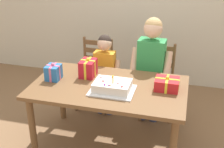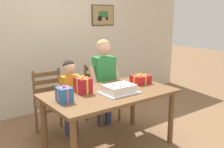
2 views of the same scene
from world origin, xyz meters
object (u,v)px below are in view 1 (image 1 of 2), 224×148
(dining_table, at_px, (109,93))
(child_older, at_px, (151,61))
(birthday_cake, at_px, (112,87))
(gift_box_corner_small, at_px, (88,68))
(chair_right, at_px, (157,81))
(gift_box_beside_cake, at_px, (167,84))
(child_younger, at_px, (105,68))
(chair_left, at_px, (95,74))
(gift_box_red_large, at_px, (54,72))

(dining_table, xyz_separation_m, child_older, (0.35, 0.62, 0.15))
(dining_table, xyz_separation_m, birthday_cake, (0.07, -0.10, 0.14))
(gift_box_corner_small, height_order, child_older, child_older)
(gift_box_corner_small, distance_m, chair_right, 1.02)
(gift_box_beside_cake, height_order, chair_right, chair_right)
(chair_right, relative_size, child_younger, 0.85)
(birthday_cake, relative_size, child_younger, 0.41)
(dining_table, distance_m, gift_box_corner_small, 0.38)
(gift_box_corner_small, xyz_separation_m, chair_left, (-0.14, 0.64, -0.37))
(dining_table, height_order, chair_right, chair_right)
(gift_box_corner_small, bearing_deg, birthday_cake, -38.36)
(gift_box_red_large, bearing_deg, child_younger, 57.83)
(gift_box_red_large, distance_m, child_younger, 0.75)
(gift_box_corner_small, height_order, chair_left, gift_box_corner_small)
(gift_box_beside_cake, height_order, child_younger, child_younger)
(gift_box_red_large, distance_m, child_older, 1.14)
(birthday_cake, distance_m, gift_box_beside_cake, 0.55)
(child_older, height_order, child_younger, child_older)
(gift_box_beside_cake, distance_m, gift_box_corner_small, 0.87)
(child_younger, bearing_deg, child_older, -0.06)
(chair_left, xyz_separation_m, child_younger, (0.20, -0.19, 0.19))
(gift_box_red_large, height_order, chair_right, gift_box_red_large)
(child_older, bearing_deg, gift_box_corner_small, -144.32)
(dining_table, bearing_deg, gift_box_corner_small, 148.45)
(gift_box_red_large, bearing_deg, chair_right, 38.17)
(chair_left, bearing_deg, child_younger, -43.98)
(birthday_cake, height_order, gift_box_corner_small, gift_box_corner_small)
(dining_table, bearing_deg, gift_box_red_large, 179.69)
(gift_box_red_large, distance_m, chair_left, 0.91)
(dining_table, distance_m, child_younger, 0.66)
(child_older, bearing_deg, birthday_cake, -111.35)
(dining_table, distance_m, gift_box_red_large, 0.64)
(dining_table, bearing_deg, birthday_cake, -57.21)
(birthday_cake, bearing_deg, chair_right, 68.96)
(gift_box_red_large, distance_m, gift_box_corner_small, 0.37)
(child_older, bearing_deg, gift_box_red_large, -147.20)
(gift_box_beside_cake, bearing_deg, birthday_cake, -160.83)
(gift_box_red_large, height_order, chair_left, gift_box_red_large)
(gift_box_corner_small, relative_size, chair_right, 0.24)
(birthday_cake, xyz_separation_m, gift_box_beside_cake, (0.52, 0.18, 0.01))
(gift_box_red_large, xyz_separation_m, gift_box_beside_cake, (1.20, 0.08, -0.02))
(gift_box_red_large, height_order, gift_box_beside_cake, gift_box_red_large)
(gift_box_beside_cake, relative_size, gift_box_corner_small, 1.10)
(gift_box_red_large, bearing_deg, dining_table, -0.31)
(dining_table, distance_m, child_older, 0.73)
(gift_box_red_large, height_order, child_older, child_older)
(gift_box_corner_small, distance_m, child_older, 0.77)
(gift_box_red_large, relative_size, gift_box_beside_cake, 0.80)
(dining_table, relative_size, gift_box_red_large, 8.24)
(gift_box_red_large, height_order, gift_box_corner_small, gift_box_corner_small)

